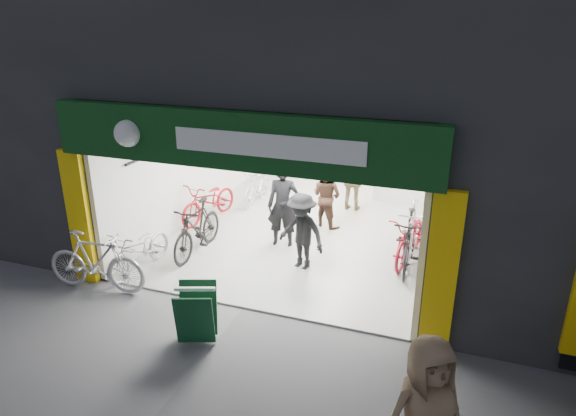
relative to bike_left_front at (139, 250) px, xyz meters
The scene contains 16 objects.
ground 2.61m from the bike_left_front, 13.50° to the right, with size 60.00×60.00×0.00m, color #56565B.
building 6.76m from the bike_left_front, 52.15° to the left, with size 17.00×10.27×8.00m.
bike_left_front is the anchor object (origin of this frame).
bike_left_midfront 1.30m from the bike_left_front, 57.23° to the left, with size 0.55×1.94×1.17m, color black.
bike_left_midback 2.88m from the bike_left_front, 89.46° to the left, with size 0.68×1.94×1.02m, color maroon.
bike_left_back 4.43m from the bike_left_front, 80.92° to the left, with size 0.46×1.63×0.98m, color silver.
bike_right_front 5.37m from the bike_left_front, 21.30° to the left, with size 0.55×1.93×1.16m, color black.
bike_right_mid 5.52m from the bike_left_front, 25.05° to the left, with size 0.68×1.96×1.03m, color maroon.
bike_right_back 5.57m from the bike_left_front, 26.18° to the left, with size 0.55×1.96×1.18m, color #B5B5BA.
parked_bike 0.96m from the bike_left_front, 108.43° to the right, with size 0.55×1.96×1.18m, color silver.
customer_a 3.12m from the bike_left_front, 42.36° to the left, with size 0.69×0.45×1.90m, color black.
customer_b 4.51m from the bike_left_front, 50.26° to the left, with size 0.76×0.59×1.57m, color #362218.
customer_c 3.24m from the bike_left_front, 21.46° to the left, with size 1.04×0.60×1.61m, color black.
customer_d 5.72m from the bike_left_front, 55.46° to the left, with size 1.00×0.42×1.71m, color olive.
pedestrian_near 6.63m from the bike_left_front, 28.72° to the right, with size 0.91×0.59×1.86m, color #7B6248.
sandwich_board 2.78m from the bike_left_front, 37.03° to the right, with size 0.76×0.77×0.92m.
Camera 1 is at (3.38, -7.05, 4.89)m, focal length 32.00 mm.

